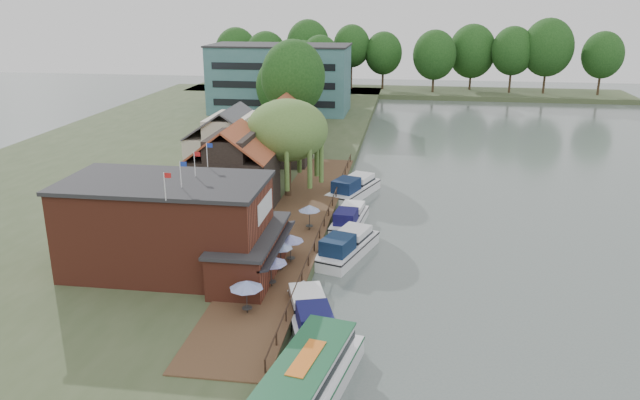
{
  "coord_description": "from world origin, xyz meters",
  "views": [
    {
      "loc": [
        2.22,
        -43.73,
        21.34
      ],
      "look_at": [
        -6.0,
        12.0,
        3.0
      ],
      "focal_mm": 35.0,
      "sensor_mm": 36.0,
      "label": 1
    }
  ],
  "objects_px": {
    "umbrella_2": "(281,256)",
    "umbrella_3": "(291,248)",
    "cottage_a": "(233,168)",
    "swan": "(332,351)",
    "umbrella_0": "(247,297)",
    "cruiser_1": "(347,243)",
    "cruiser_3": "(354,186)",
    "umbrella_4": "(309,217)",
    "cruiser_2": "(349,216)",
    "tour_boat": "(302,386)",
    "umbrella_1": "(271,271)",
    "cottage_b": "(232,145)",
    "cruiser_0": "(310,312)",
    "cottage_c": "(282,130)",
    "willow": "(287,149)",
    "hotel_block": "(280,78)",
    "pub": "(192,227)"
  },
  "relations": [
    {
      "from": "cruiser_2",
      "to": "tour_boat",
      "type": "relative_size",
      "value": 0.7
    },
    {
      "from": "umbrella_2",
      "to": "umbrella_4",
      "type": "xyz_separation_m",
      "value": [
        0.77,
        9.09,
        0.0
      ]
    },
    {
      "from": "cruiser_3",
      "to": "swan",
      "type": "distance_m",
      "value": 32.81
    },
    {
      "from": "cottage_b",
      "to": "willow",
      "type": "relative_size",
      "value": 0.92
    },
    {
      "from": "umbrella_0",
      "to": "cottage_a",
      "type": "bearing_deg",
      "value": 107.94
    },
    {
      "from": "umbrella_0",
      "to": "cruiser_1",
      "type": "distance_m",
      "value": 14.25
    },
    {
      "from": "umbrella_0",
      "to": "hotel_block",
      "type": "bearing_deg",
      "value": 100.19
    },
    {
      "from": "cottage_c",
      "to": "cruiser_3",
      "type": "distance_m",
      "value": 14.81
    },
    {
      "from": "cottage_b",
      "to": "cruiser_2",
      "type": "relative_size",
      "value": 1.07
    },
    {
      "from": "umbrella_4",
      "to": "cruiser_3",
      "type": "distance_m",
      "value": 14.33
    },
    {
      "from": "hotel_block",
      "to": "cottage_a",
      "type": "xyz_separation_m",
      "value": [
        7.0,
        -56.0,
        -1.9
      ]
    },
    {
      "from": "cruiser_3",
      "to": "tour_boat",
      "type": "bearing_deg",
      "value": -69.03
    },
    {
      "from": "cruiser_2",
      "to": "willow",
      "type": "bearing_deg",
      "value": 147.99
    },
    {
      "from": "cottage_a",
      "to": "cruiser_1",
      "type": "xyz_separation_m",
      "value": [
        12.22,
        -8.09,
        -4.06
      ]
    },
    {
      "from": "cottage_b",
      "to": "umbrella_2",
      "type": "height_order",
      "value": "cottage_b"
    },
    {
      "from": "cottage_c",
      "to": "cottage_a",
      "type": "bearing_deg",
      "value": -93.01
    },
    {
      "from": "umbrella_2",
      "to": "umbrella_3",
      "type": "height_order",
      "value": "same"
    },
    {
      "from": "umbrella_3",
      "to": "umbrella_4",
      "type": "distance_m",
      "value": 7.52
    },
    {
      "from": "umbrella_1",
      "to": "umbrella_3",
      "type": "height_order",
      "value": "same"
    },
    {
      "from": "cruiser_1",
      "to": "tour_boat",
      "type": "distance_m",
      "value": 21.24
    },
    {
      "from": "cottage_a",
      "to": "cottage_b",
      "type": "relative_size",
      "value": 0.9
    },
    {
      "from": "umbrella_1",
      "to": "tour_boat",
      "type": "bearing_deg",
      "value": -70.02
    },
    {
      "from": "cruiser_1",
      "to": "cruiser_3",
      "type": "distance_m",
      "value": 17.13
    },
    {
      "from": "umbrella_4",
      "to": "willow",
      "type": "bearing_deg",
      "value": 111.61
    },
    {
      "from": "tour_boat",
      "to": "swan",
      "type": "relative_size",
      "value": 29.2
    },
    {
      "from": "cottage_a",
      "to": "swan",
      "type": "xyz_separation_m",
      "value": [
        12.97,
        -23.72,
        -5.03
      ]
    },
    {
      "from": "umbrella_1",
      "to": "umbrella_4",
      "type": "distance_m",
      "value": 12.06
    },
    {
      "from": "pub",
      "to": "hotel_block",
      "type": "height_order",
      "value": "hotel_block"
    },
    {
      "from": "cruiser_3",
      "to": "willow",
      "type": "bearing_deg",
      "value": -129.32
    },
    {
      "from": "willow",
      "to": "cruiser_0",
      "type": "distance_m",
      "value": 27.0
    },
    {
      "from": "pub",
      "to": "cruiser_0",
      "type": "distance_m",
      "value": 12.11
    },
    {
      "from": "umbrella_0",
      "to": "cruiser_0",
      "type": "distance_m",
      "value": 4.41
    },
    {
      "from": "cruiser_0",
      "to": "swan",
      "type": "xyz_separation_m",
      "value": [
        1.86,
        -3.03,
        -0.95
      ]
    },
    {
      "from": "umbrella_4",
      "to": "cruiser_3",
      "type": "relative_size",
      "value": 0.23
    },
    {
      "from": "willow",
      "to": "hotel_block",
      "type": "bearing_deg",
      "value": 102.71
    },
    {
      "from": "cottage_a",
      "to": "tour_boat",
      "type": "relative_size",
      "value": 0.67
    },
    {
      "from": "umbrella_1",
      "to": "umbrella_3",
      "type": "bearing_deg",
      "value": 82.77
    },
    {
      "from": "pub",
      "to": "cottage_b",
      "type": "relative_size",
      "value": 2.08
    },
    {
      "from": "umbrella_4",
      "to": "cruiser_1",
      "type": "distance_m",
      "value": 4.97
    },
    {
      "from": "cruiser_2",
      "to": "cottage_b",
      "type": "bearing_deg",
      "value": 150.15
    },
    {
      "from": "cottage_c",
      "to": "umbrella_4",
      "type": "xyz_separation_m",
      "value": [
        7.47,
        -24.02,
        -2.96
      ]
    },
    {
      "from": "umbrella_2",
      "to": "tour_boat",
      "type": "bearing_deg",
      "value": -73.95
    },
    {
      "from": "umbrella_2",
      "to": "umbrella_3",
      "type": "bearing_deg",
      "value": 72.77
    },
    {
      "from": "hotel_block",
      "to": "cottage_a",
      "type": "bearing_deg",
      "value": -82.87
    },
    {
      "from": "cruiser_2",
      "to": "cruiser_3",
      "type": "relative_size",
      "value": 0.88
    },
    {
      "from": "cruiser_0",
      "to": "tour_boat",
      "type": "bearing_deg",
      "value": -101.36
    },
    {
      "from": "cruiser_0",
      "to": "cruiser_3",
      "type": "bearing_deg",
      "value": 72.13
    },
    {
      "from": "cottage_b",
      "to": "cruiser_0",
      "type": "distance_m",
      "value": 34.02
    },
    {
      "from": "umbrella_1",
      "to": "tour_boat",
      "type": "relative_size",
      "value": 0.19
    },
    {
      "from": "cottage_a",
      "to": "swan",
      "type": "height_order",
      "value": "cottage_a"
    }
  ]
}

